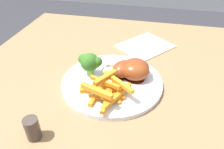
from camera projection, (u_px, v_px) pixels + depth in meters
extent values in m
cube|color=#8E6B47|center=(97.00, 106.00, 0.54)|extent=(1.08, 0.82, 0.03)
cylinder|color=brown|center=(62.00, 86.00, 1.20)|extent=(0.06, 0.06, 0.72)
cylinder|color=brown|center=(194.00, 105.00, 1.08)|extent=(0.06, 0.06, 0.72)
cylinder|color=silver|center=(112.00, 82.00, 0.58)|extent=(0.27, 0.27, 0.01)
cylinder|color=#7BBA52|center=(90.00, 72.00, 0.59)|extent=(0.02, 0.02, 0.02)
sphere|color=#336921|center=(90.00, 62.00, 0.58)|extent=(0.05, 0.05, 0.05)
sphere|color=#336921|center=(85.00, 60.00, 0.59)|extent=(0.02, 0.02, 0.02)
sphere|color=#336921|center=(83.00, 59.00, 0.58)|extent=(0.03, 0.03, 0.03)
sphere|color=#336921|center=(97.00, 64.00, 0.57)|extent=(0.02, 0.02, 0.02)
sphere|color=#336921|center=(97.00, 62.00, 0.57)|extent=(0.03, 0.03, 0.03)
sphere|color=#336921|center=(84.00, 59.00, 0.59)|extent=(0.02, 0.02, 0.02)
sphere|color=#336921|center=(83.00, 61.00, 0.58)|extent=(0.02, 0.02, 0.02)
cube|color=orange|center=(107.00, 91.00, 0.54)|extent=(0.04, 0.09, 0.01)
cube|color=orange|center=(105.00, 78.00, 0.52)|extent=(0.07, 0.05, 0.01)
cube|color=orange|center=(102.00, 91.00, 0.53)|extent=(0.03, 0.07, 0.01)
cube|color=orange|center=(118.00, 82.00, 0.52)|extent=(0.07, 0.09, 0.01)
cube|color=orange|center=(108.00, 97.00, 0.52)|extent=(0.03, 0.08, 0.01)
cube|color=orange|center=(116.00, 89.00, 0.55)|extent=(0.10, 0.04, 0.01)
cube|color=orange|center=(117.00, 95.00, 0.51)|extent=(0.10, 0.05, 0.01)
cube|color=orange|center=(105.00, 82.00, 0.52)|extent=(0.04, 0.08, 0.01)
cube|color=orange|center=(99.00, 94.00, 0.53)|extent=(0.09, 0.02, 0.01)
cube|color=orange|center=(95.00, 89.00, 0.54)|extent=(0.04, 0.07, 0.01)
cube|color=orange|center=(107.00, 99.00, 0.50)|extent=(0.09, 0.01, 0.01)
cube|color=orange|center=(111.00, 89.00, 0.53)|extent=(0.08, 0.04, 0.01)
cube|color=orange|center=(97.00, 91.00, 0.49)|extent=(0.04, 0.08, 0.01)
cylinder|color=#5F2210|center=(123.00, 75.00, 0.60)|extent=(0.05, 0.05, 0.00)
ellipsoid|color=brown|center=(124.00, 69.00, 0.59)|extent=(0.09, 0.09, 0.04)
cylinder|color=beige|center=(108.00, 77.00, 0.56)|extent=(0.03, 0.03, 0.01)
sphere|color=silver|center=(104.00, 80.00, 0.55)|extent=(0.02, 0.02, 0.02)
cylinder|color=#5E230E|center=(135.00, 78.00, 0.59)|extent=(0.05, 0.05, 0.00)
ellipsoid|color=brown|center=(135.00, 71.00, 0.57)|extent=(0.07, 0.08, 0.05)
cylinder|color=beige|center=(112.00, 71.00, 0.58)|extent=(0.02, 0.04, 0.01)
sphere|color=silver|center=(104.00, 70.00, 0.58)|extent=(0.02, 0.02, 0.02)
cylinder|color=#612111|center=(135.00, 75.00, 0.60)|extent=(0.05, 0.05, 0.00)
ellipsoid|color=brown|center=(136.00, 67.00, 0.59)|extent=(0.06, 0.08, 0.05)
cylinder|color=beige|center=(114.00, 65.00, 0.60)|extent=(0.01, 0.04, 0.01)
sphere|color=silver|center=(107.00, 64.00, 0.61)|extent=(0.02, 0.02, 0.02)
cube|color=beige|center=(145.00, 46.00, 0.76)|extent=(0.22, 0.22, 0.00)
cylinder|color=#423833|center=(32.00, 129.00, 0.43)|extent=(0.03, 0.03, 0.05)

